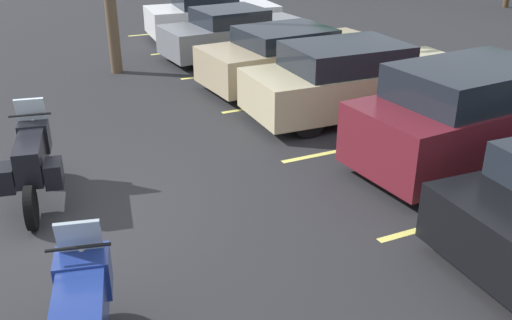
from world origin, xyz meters
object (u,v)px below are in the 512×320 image
car_maroon (473,117)px  car_white (211,15)px  car_grey (235,34)px  car_tan (292,57)px  motorcycle_touring (33,160)px  car_champagne (357,80)px

car_maroon → car_white: bearing=-178.3°
car_grey → car_tan: bearing=3.5°
car_white → car_maroon: (11.41, 0.34, 0.15)m
car_white → car_grey: 2.79m
motorcycle_touring → car_tan: motorcycle_touring is taller
motorcycle_touring → car_tan: 7.39m
car_tan → car_maroon: 5.52m
car_tan → car_maroon: bearing=5.0°
car_champagne → car_white: bearing=-179.3°
motorcycle_touring → car_grey: motorcycle_touring is taller
car_white → car_tan: size_ratio=0.93×
motorcycle_touring → car_white: bearing=145.6°
motorcycle_touring → car_white: 11.61m
car_grey → car_champagne: car_champagne is taller
car_grey → car_maroon: size_ratio=0.98×
car_grey → car_tan: size_ratio=0.93×
car_tan → car_champagne: (2.42, 0.24, 0.04)m
car_champagne → motorcycle_touring: bearing=-79.4°
car_tan → car_maroon: size_ratio=1.05×
car_grey → car_tan: car_tan is taller
car_tan → car_maroon: (5.49, 0.48, 0.18)m
car_tan → motorcycle_touring: bearing=-60.2°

